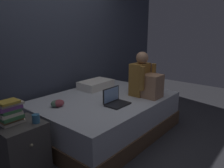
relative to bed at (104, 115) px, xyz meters
The scene contains 10 objects.
ground_plane 0.45m from the bed, 123.69° to the right, with size 8.00×8.00×0.00m, color #2D2D33.
wall_back 1.42m from the bed, 102.53° to the left, with size 5.60×0.10×2.70m, color #383D4C.
bed is the anchor object (origin of this frame).
nightstand 1.30m from the bed, behind, with size 0.44×0.46×0.58m.
person_sitting 0.80m from the bed, 41.48° to the right, with size 0.39×0.44×0.66m.
laptop 0.46m from the bed, 111.86° to the right, with size 0.32×0.23×0.22m.
pillow 0.63m from the bed, 57.00° to the left, with size 0.56×0.36×0.13m, color silver.
book_stack 1.41m from the bed, behind, with size 0.25×0.17×0.25m.
mug 1.23m from the bed, behind, with size 0.08×0.08×0.09m, color teal.
clothes_pile 0.76m from the bed, 161.87° to the left, with size 0.17×0.15×0.09m.
Camera 1 is at (-2.04, -1.72, 1.51)m, focal length 34.67 mm.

